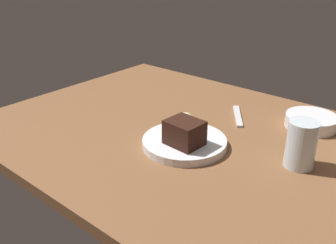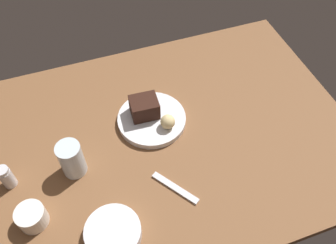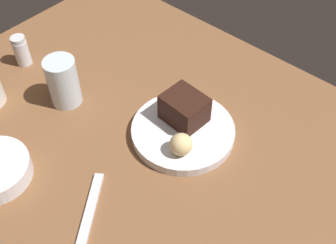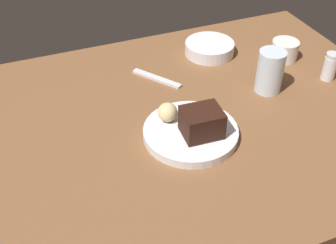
# 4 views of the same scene
# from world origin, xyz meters

# --- Properties ---
(dining_table) EXTENTS (1.20, 0.84, 0.03)m
(dining_table) POSITION_xyz_m (0.00, 0.00, 0.01)
(dining_table) COLOR brown
(dining_table) RESTS_ON ground
(dessert_plate) EXTENTS (0.22, 0.22, 0.02)m
(dessert_plate) POSITION_xyz_m (0.01, -0.07, 0.04)
(dessert_plate) COLOR silver
(dessert_plate) RESTS_ON dining_table
(chocolate_cake_slice) EXTENTS (0.09, 0.08, 0.06)m
(chocolate_cake_slice) POSITION_xyz_m (0.02, -0.09, 0.08)
(chocolate_cake_slice) COLOR black
(chocolate_cake_slice) RESTS_ON dessert_plate
(bread_roll) EXTENTS (0.05, 0.05, 0.05)m
(bread_roll) POSITION_xyz_m (-0.03, -0.02, 0.07)
(bread_roll) COLOR #DBC184
(bread_roll) RESTS_ON dessert_plate
(salt_shaker) EXTENTS (0.04, 0.04, 0.08)m
(salt_shaker) POSITION_xyz_m (0.45, 0.01, 0.07)
(salt_shaker) COLOR silver
(salt_shaker) RESTS_ON dining_table
(water_glass) EXTENTS (0.07, 0.07, 0.11)m
(water_glass) POSITION_xyz_m (0.27, 0.03, 0.09)
(water_glass) COLOR silver
(water_glass) RESTS_ON dining_table
(side_bowl) EXTENTS (0.14, 0.14, 0.04)m
(side_bowl) POSITION_xyz_m (0.22, 0.25, 0.05)
(side_bowl) COLOR silver
(side_bowl) RESTS_ON dining_table
(coffee_cup) EXTENTS (0.08, 0.08, 0.06)m
(coffee_cup) POSITION_xyz_m (0.40, 0.15, 0.06)
(coffee_cup) COLOR silver
(coffee_cup) RESTS_ON dining_table
(dessert_spoon) EXTENTS (0.10, 0.13, 0.01)m
(dessert_spoon) POSITION_xyz_m (0.02, 0.18, 0.03)
(dessert_spoon) COLOR silver
(dessert_spoon) RESTS_ON dining_table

